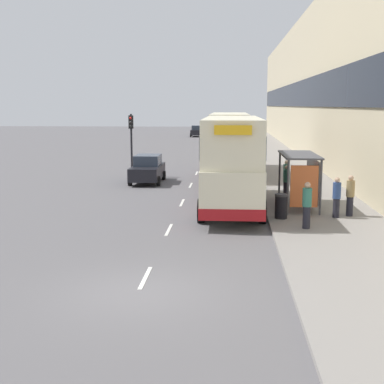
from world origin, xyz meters
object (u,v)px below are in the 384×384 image
at_px(car_0, 236,141).
at_px(traffic_light_far_kerb, 131,134).
at_px(pedestrian_at_shelter, 307,205).
at_px(pedestrian_4, 286,176).
at_px(pedestrian_1, 286,181).
at_px(car_2, 148,169).
at_px(bus_shelter, 304,171).
at_px(car_1, 197,131).
at_px(double_decker_bus_ahead, 229,142).
at_px(pedestrian_2, 337,197).
at_px(pedestrian_3, 350,195).
at_px(litter_bin, 281,206).
at_px(double_decker_bus_near, 232,161).

distance_m(car_0, traffic_light_far_kerb, 26.41).
xyz_separation_m(pedestrian_at_shelter, pedestrian_4, (0.14, 8.99, -0.04)).
bearing_deg(pedestrian_1, car_2, 144.96).
xyz_separation_m(bus_shelter, pedestrian_4, (-0.28, 4.73, -0.85)).
bearing_deg(car_1, pedestrian_4, 98.56).
relative_size(bus_shelter, double_decker_bus_ahead, 0.37).
distance_m(double_decker_bus_ahead, car_2, 6.85).
xyz_separation_m(pedestrian_at_shelter, pedestrian_1, (-0.04, 7.18, -0.08)).
bearing_deg(pedestrian_4, car_2, 154.92).
distance_m(car_1, pedestrian_at_shelter, 64.24).
xyz_separation_m(car_2, pedestrian_at_shelter, (8.17, -12.88, 0.20)).
xyz_separation_m(pedestrian_2, pedestrian_3, (0.65, 0.38, 0.02)).
relative_size(pedestrian_1, pedestrian_3, 0.94).
height_order(double_decker_bus_ahead, pedestrian_2, double_decker_bus_ahead).
height_order(car_0, traffic_light_far_kerb, traffic_light_far_kerb).
bearing_deg(litter_bin, bus_shelter, 63.56).
xyz_separation_m(pedestrian_3, pedestrian_4, (-2.06, 6.46, -0.01)).
distance_m(bus_shelter, double_decker_bus_ahead, 13.37).
distance_m(double_decker_bus_ahead, car_1, 46.86).
bearing_deg(pedestrian_2, car_0, 95.50).
bearing_deg(pedestrian_2, litter_bin, -171.58).
bearing_deg(car_2, bus_shelter, 134.90).
height_order(bus_shelter, litter_bin, bus_shelter).
relative_size(bus_shelter, pedestrian_at_shelter, 2.31).
distance_m(pedestrian_2, pedestrian_4, 6.98).
distance_m(car_2, pedestrian_4, 9.17).
relative_size(bus_shelter, pedestrian_3, 2.38).
bearing_deg(car_0, double_decker_bus_near, -91.04).
bearing_deg(pedestrian_2, bus_shelter, 118.14).
relative_size(double_decker_bus_ahead, car_1, 2.59).
height_order(pedestrian_1, litter_bin, pedestrian_1).
relative_size(bus_shelter, car_0, 0.98).
bearing_deg(traffic_light_far_kerb, pedestrian_2, -50.76).
height_order(car_2, traffic_light_far_kerb, traffic_light_far_kerb).
relative_size(pedestrian_at_shelter, pedestrian_2, 1.05).
relative_size(bus_shelter, pedestrian_4, 2.42).
bearing_deg(double_decker_bus_near, traffic_light_far_kerb, 121.00).
distance_m(car_0, car_2, 28.96).
xyz_separation_m(double_decker_bus_ahead, pedestrian_4, (3.16, -8.18, -1.26)).
xyz_separation_m(car_0, car_2, (-5.96, -28.34, 0.03)).
height_order(car_0, pedestrian_at_shelter, pedestrian_at_shelter).
relative_size(double_decker_bus_near, car_0, 2.37).
bearing_deg(car_1, bus_shelter, 98.15).
distance_m(pedestrian_at_shelter, pedestrian_3, 3.35).
relative_size(car_0, pedestrian_3, 2.42).
distance_m(car_1, pedestrian_3, 62.05).
distance_m(car_1, pedestrian_4, 55.35).
relative_size(double_decker_bus_ahead, car_2, 2.62).
bearing_deg(litter_bin, traffic_light_far_kerb, 122.25).
xyz_separation_m(double_decker_bus_ahead, pedestrian_at_shelter, (3.02, -17.17, -1.22)).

